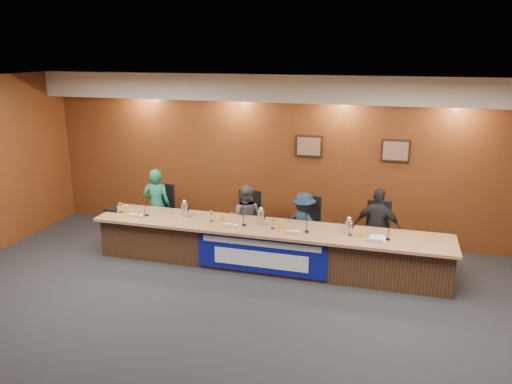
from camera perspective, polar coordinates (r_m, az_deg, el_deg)
floor at (r=6.76m, az=-4.18°, el=-16.53°), size 10.00×10.00×0.00m
ceiling at (r=5.72m, az=-4.84°, el=11.61°), size 10.00×8.00×0.04m
wall_back at (r=9.76m, az=3.74°, el=3.96°), size 10.00×0.04×3.20m
soffit at (r=9.33m, az=3.55°, el=11.79°), size 10.00×0.50×0.50m
dais_body at (r=8.64m, az=1.28°, el=-6.32°), size 6.00×0.80×0.70m
dais_top at (r=8.46m, az=1.21°, el=-4.09°), size 6.10×0.95×0.05m
banner at (r=8.26m, az=0.54°, el=-7.18°), size 2.20×0.02×0.65m
banner_text_upper at (r=8.17m, az=0.52°, el=-5.93°), size 2.00×0.01×0.10m
banner_text_lower at (r=8.28m, az=0.51°, el=-7.72°), size 1.60×0.01×0.28m
wall_photo_left at (r=9.61m, az=6.07°, el=5.23°), size 0.52×0.04×0.42m
wall_photo_right at (r=9.47m, az=15.66°, el=4.57°), size 0.52×0.04×0.42m
panelist_a at (r=9.85m, az=-11.28°, el=-1.49°), size 0.59×0.46×1.45m
panelist_b at (r=9.21m, az=-1.17°, el=-3.00°), size 0.61×0.48×1.26m
panelist_c at (r=8.98m, az=5.43°, el=-3.79°), size 0.88×0.66×1.21m
panelist_d at (r=8.82m, az=13.74°, el=-3.95°), size 0.86×0.49×1.38m
office_chair_a at (r=10.01m, az=-10.94°, el=-2.66°), size 0.52×0.52×0.08m
office_chair_b at (r=9.35m, az=-0.99°, el=-3.69°), size 0.50×0.50×0.08m
office_chair_c at (r=9.11m, az=5.53°, el=-4.31°), size 0.59×0.59×0.08m
office_chair_d at (r=8.99m, az=13.68°, el=-5.00°), size 0.49×0.49×0.08m
nameplate_a at (r=9.10m, az=-13.74°, el=-2.64°), size 0.24×0.08×0.10m
microphone_a at (r=9.18m, az=-12.36°, el=-2.61°), size 0.07×0.07×0.02m
juice_glass_a at (r=9.39m, az=-14.61°, el=-1.91°), size 0.06×0.06×0.15m
water_glass_a at (r=9.46m, az=-15.23°, el=-1.75°), size 0.08×0.08×0.18m
nameplate_b at (r=8.38m, az=-3.19°, el=-3.80°), size 0.24×0.08×0.10m
microphone_b at (r=8.49m, az=-1.36°, el=-3.78°), size 0.07×0.07×0.02m
juice_glass_b at (r=8.61m, az=-3.89°, el=-3.07°), size 0.06×0.06×0.15m
water_glass_b at (r=8.70m, az=-5.13°, el=-2.78°), size 0.08×0.08×0.18m
nameplate_c at (r=8.07m, az=4.18°, el=-4.61°), size 0.24×0.08×0.10m
microphone_c at (r=8.23m, az=5.83°, el=-4.52°), size 0.07×0.07×0.02m
juice_glass_c at (r=8.31m, az=2.77°, el=-3.76°), size 0.06×0.06×0.15m
water_glass_c at (r=8.32m, az=1.93°, el=-3.62°), size 0.08×0.08×0.18m
nameplate_d at (r=7.94m, az=13.46°, el=-5.38°), size 0.24×0.08×0.10m
microphone_d at (r=8.13m, az=14.85°, el=-5.24°), size 0.07×0.07×0.02m
juice_glass_d at (r=8.12m, az=12.05°, el=-4.58°), size 0.06×0.06×0.15m
water_glass_d at (r=8.15m, az=10.73°, el=-4.32°), size 0.08×0.08×0.18m
carafe_left at (r=8.96m, az=-8.14°, el=-2.06°), size 0.12×0.12×0.26m
carafe_mid at (r=8.48m, az=0.59°, el=-2.94°), size 0.11×0.11×0.26m
carafe_right at (r=8.20m, az=10.56°, el=-3.97°), size 0.11×0.11×0.24m
speakerphone at (r=9.60m, az=-16.07°, el=-1.95°), size 0.32×0.32×0.05m
paper_stack at (r=8.16m, az=13.80°, el=-5.16°), size 0.26×0.33×0.01m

